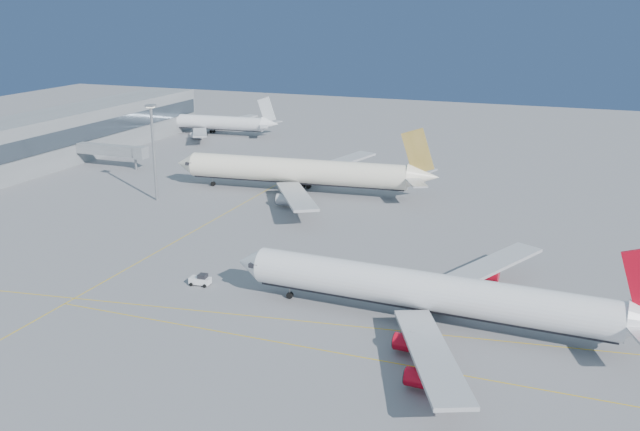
# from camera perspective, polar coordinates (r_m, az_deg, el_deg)

# --- Properties ---
(ground) EXTENTS (500.00, 500.00, 0.00)m
(ground) POSITION_cam_1_polar(r_m,az_deg,el_deg) (116.64, 0.21, -7.32)
(ground) COLOR slate
(ground) RESTS_ON ground
(terminal) EXTENTS (18.40, 110.00, 15.00)m
(terminal) POSITION_cam_1_polar(r_m,az_deg,el_deg) (242.81, -18.49, 6.45)
(terminal) COLOR gray
(terminal) RESTS_ON ground
(jet_bridge) EXTENTS (23.60, 3.60, 6.90)m
(jet_bridge) POSITION_cam_1_polar(r_m,az_deg,el_deg) (219.86, -16.11, 5.02)
(jet_bridge) COLOR gray
(jet_bridge) RESTS_ON ground
(taxiway_lines) EXTENTS (118.86, 140.00, 0.02)m
(taxiway_lines) POSITION_cam_1_polar(r_m,az_deg,el_deg) (127.41, -5.00, -5.23)
(taxiway_lines) COLOR gold
(taxiway_lines) RESTS_ON ground
(airliner_virgin) EXTENTS (68.29, 61.34, 16.85)m
(airliner_virgin) POSITION_cam_1_polar(r_m,az_deg,el_deg) (110.21, 9.25, -6.16)
(airliner_virgin) COLOR white
(airliner_virgin) RESTS_ON ground
(airliner_etihad) EXTENTS (70.38, 64.75, 18.36)m
(airliner_etihad) POSITION_cam_1_polar(r_m,az_deg,el_deg) (183.16, -1.41, 3.54)
(airliner_etihad) COLOR white
(airliner_etihad) RESTS_ON ground
(airliner_third) EXTENTS (55.28, 50.83, 14.82)m
(airliner_third) POSITION_cam_1_polar(r_m,az_deg,el_deg) (268.43, -8.89, 7.37)
(airliner_third) COLOR white
(airliner_third) RESTS_ON ground
(pushback_tug) EXTENTS (3.77, 2.47, 2.05)m
(pushback_tug) POSITION_cam_1_polar(r_m,az_deg,el_deg) (126.57, -9.53, -5.10)
(pushback_tug) COLOR white
(pushback_tug) RESTS_ON ground
(light_mast) EXTENTS (2.06, 2.06, 23.79)m
(light_mast) POSITION_cam_1_polar(r_m,az_deg,el_deg) (178.77, -13.20, 5.54)
(light_mast) COLOR gray
(light_mast) RESTS_ON ground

